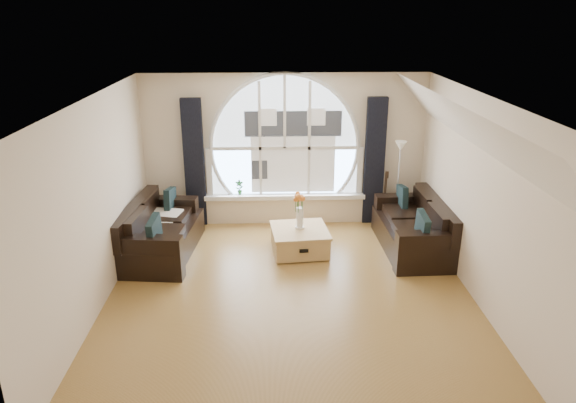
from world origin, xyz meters
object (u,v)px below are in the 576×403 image
object	(u,v)px
sofa_left	(161,230)
sofa_right	(413,226)
floor_lamp	(398,186)
guitar	(384,198)
coffee_chest	(300,239)
potted_plant	(239,187)
vase_flowers	(300,205)

from	to	relation	value
sofa_left	sofa_right	size ratio (longest dim) A/B	1.01
floor_lamp	guitar	world-z (taller)	floor_lamp
coffee_chest	floor_lamp	bearing A→B (deg)	21.78
sofa_right	guitar	bearing A→B (deg)	103.90
coffee_chest	potted_plant	world-z (taller)	potted_plant
sofa_left	potted_plant	xyz separation A→B (m)	(1.19, 1.25, 0.29)
sofa_right	potted_plant	world-z (taller)	potted_plant
sofa_left	sofa_right	bearing A→B (deg)	6.10
sofa_left	guitar	size ratio (longest dim) A/B	1.81
sofa_right	potted_plant	xyz separation A→B (m)	(-2.87, 1.22, 0.29)
sofa_left	coffee_chest	xyz separation A→B (m)	(2.21, -0.02, -0.18)
sofa_right	coffee_chest	bearing A→B (deg)	179.67
guitar	sofa_left	bearing A→B (deg)	-149.21
vase_flowers	potted_plant	bearing A→B (deg)	130.21
floor_lamp	sofa_right	bearing A→B (deg)	-84.76
vase_flowers	potted_plant	distance (m)	1.59
potted_plant	coffee_chest	bearing A→B (deg)	-51.03
floor_lamp	potted_plant	world-z (taller)	floor_lamp
sofa_right	floor_lamp	world-z (taller)	floor_lamp
vase_flowers	sofa_right	bearing A→B (deg)	-0.16
vase_flowers	guitar	bearing A→B (deg)	32.60
sofa_right	floor_lamp	xyz separation A→B (m)	(-0.08, 0.88, 0.40)
vase_flowers	potted_plant	size ratio (longest dim) A/B	2.56
floor_lamp	vase_flowers	bearing A→B (deg)	-153.69
sofa_left	sofa_right	xyz separation A→B (m)	(4.06, 0.03, 0.00)
guitar	vase_flowers	bearing A→B (deg)	-131.93
sofa_left	guitar	xyz separation A→B (m)	(3.78, 1.04, 0.13)
floor_lamp	potted_plant	xyz separation A→B (m)	(-2.79, 0.34, -0.11)
vase_flowers	floor_lamp	xyz separation A→B (m)	(1.77, 0.87, 0.02)
sofa_left	guitar	world-z (taller)	guitar
floor_lamp	potted_plant	distance (m)	2.82
coffee_chest	guitar	world-z (taller)	guitar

